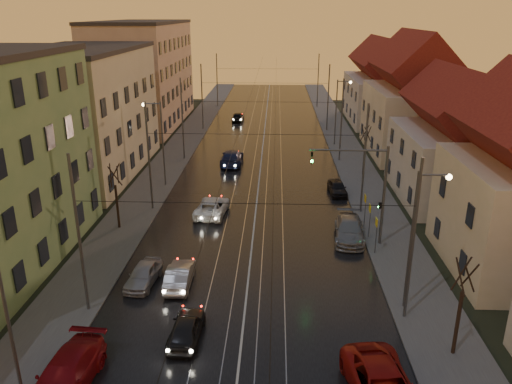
# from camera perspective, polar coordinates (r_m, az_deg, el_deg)

# --- Properties ---
(road) EXTENTS (16.00, 120.00, 0.04)m
(road) POSITION_cam_1_polar(r_m,az_deg,el_deg) (56.40, 0.64, 3.93)
(road) COLOR black
(road) RESTS_ON ground
(sidewalk_left) EXTENTS (4.00, 120.00, 0.15)m
(sidewalk_left) POSITION_cam_1_polar(r_m,az_deg,el_deg) (57.54, -9.39, 4.04)
(sidewalk_left) COLOR #4C4C4C
(sidewalk_left) RESTS_ON ground
(sidewalk_right) EXTENTS (4.00, 120.00, 0.15)m
(sidewalk_right) POSITION_cam_1_polar(r_m,az_deg,el_deg) (56.99, 10.76, 3.80)
(sidewalk_right) COLOR #4C4C4C
(sidewalk_right) RESTS_ON ground
(tram_rail_0) EXTENTS (0.06, 120.00, 0.03)m
(tram_rail_0) POSITION_cam_1_polar(r_m,az_deg,el_deg) (56.50, -1.59, 3.99)
(tram_rail_0) COLOR gray
(tram_rail_0) RESTS_ON road
(tram_rail_1) EXTENTS (0.06, 120.00, 0.03)m
(tram_rail_1) POSITION_cam_1_polar(r_m,az_deg,el_deg) (56.42, -0.14, 3.97)
(tram_rail_1) COLOR gray
(tram_rail_1) RESTS_ON road
(tram_rail_2) EXTENTS (0.06, 120.00, 0.03)m
(tram_rail_2) POSITION_cam_1_polar(r_m,az_deg,el_deg) (56.38, 1.43, 3.96)
(tram_rail_2) COLOR gray
(tram_rail_2) RESTS_ON road
(tram_rail_3) EXTENTS (0.06, 120.00, 0.03)m
(tram_rail_3) POSITION_cam_1_polar(r_m,az_deg,el_deg) (56.38, 2.88, 3.94)
(tram_rail_3) COLOR gray
(tram_rail_3) RESTS_ON road
(apartment_left_2) EXTENTS (10.00, 20.00, 12.00)m
(apartment_left_2) POSITION_cam_1_polar(r_m,az_deg,el_deg) (52.71, -19.14, 8.39)
(apartment_left_2) COLOR #B0A888
(apartment_left_2) RESTS_ON ground
(apartment_left_3) EXTENTS (10.00, 24.00, 14.00)m
(apartment_left_3) POSITION_cam_1_polar(r_m,az_deg,el_deg) (75.17, -12.71, 12.91)
(apartment_left_3) COLOR tan
(apartment_left_3) RESTS_ON ground
(house_right_2) EXTENTS (9.18, 12.24, 9.20)m
(house_right_2) POSITION_cam_1_polar(r_m,az_deg,el_deg) (46.24, 21.82, 4.84)
(house_right_2) COLOR #B8B4AA
(house_right_2) RESTS_ON ground
(house_right_3) EXTENTS (9.18, 14.28, 11.50)m
(house_right_3) POSITION_cam_1_polar(r_m,az_deg,el_deg) (60.04, 17.44, 9.67)
(house_right_3) COLOR beige
(house_right_3) RESTS_ON ground
(house_right_4) EXTENTS (9.18, 16.32, 10.00)m
(house_right_4) POSITION_cam_1_polar(r_m,az_deg,el_deg) (77.49, 14.08, 11.53)
(house_right_4) COLOR #B8B4AA
(house_right_4) RESTS_ON ground
(catenary_pole_l_1) EXTENTS (0.16, 0.16, 9.00)m
(catenary_pole_l_1) POSITION_cam_1_polar(r_m,az_deg,el_deg) (27.63, -19.57, -4.85)
(catenary_pole_l_1) COLOR #595B60
(catenary_pole_l_1) RESTS_ON ground
(catenary_pole_r_1) EXTENTS (0.16, 0.16, 9.00)m
(catenary_pole_r_1) POSITION_cam_1_polar(r_m,az_deg,el_deg) (26.64, 17.48, -5.54)
(catenary_pole_r_1) COLOR #595B60
(catenary_pole_r_1) RESTS_ON ground
(catenary_pole_l_2) EXTENTS (0.16, 0.16, 9.00)m
(catenary_pole_l_2) POSITION_cam_1_polar(r_m,az_deg,el_deg) (41.05, -12.14, 3.86)
(catenary_pole_l_2) COLOR #595B60
(catenary_pole_l_2) RESTS_ON ground
(catenary_pole_r_2) EXTENTS (0.16, 0.16, 9.00)m
(catenary_pole_r_2) POSITION_cam_1_polar(r_m,az_deg,el_deg) (40.38, 12.28, 3.58)
(catenary_pole_r_2) COLOR #595B60
(catenary_pole_r_2) RESTS_ON ground
(catenary_pole_l_3) EXTENTS (0.16, 0.16, 9.00)m
(catenary_pole_l_3) POSITION_cam_1_polar(r_m,az_deg,el_deg) (55.28, -8.41, 8.17)
(catenary_pole_l_3) COLOR #595B60
(catenary_pole_l_3) RESTS_ON ground
(catenary_pole_r_3) EXTENTS (0.16, 0.16, 9.00)m
(catenary_pole_r_3) POSITION_cam_1_polar(r_m,az_deg,el_deg) (54.79, 9.74, 8.00)
(catenary_pole_r_3) COLOR #595B60
(catenary_pole_r_3) RESTS_ON ground
(catenary_pole_l_4) EXTENTS (0.16, 0.16, 9.00)m
(catenary_pole_l_4) POSITION_cam_1_polar(r_m,az_deg,el_deg) (69.84, -6.18, 10.69)
(catenary_pole_l_4) COLOR #595B60
(catenary_pole_l_4) RESTS_ON ground
(catenary_pole_r_4) EXTENTS (0.16, 0.16, 9.00)m
(catenary_pole_r_4) POSITION_cam_1_polar(r_m,az_deg,el_deg) (69.45, 8.25, 10.55)
(catenary_pole_r_4) COLOR #595B60
(catenary_pole_r_4) RESTS_ON ground
(catenary_pole_l_5) EXTENTS (0.16, 0.16, 9.00)m
(catenary_pole_l_5) POSITION_cam_1_polar(r_m,az_deg,el_deg) (87.51, -4.47, 12.59)
(catenary_pole_l_5) COLOR #595B60
(catenary_pole_l_5) RESTS_ON ground
(catenary_pole_r_5) EXTENTS (0.16, 0.16, 9.00)m
(catenary_pole_r_5) POSITION_cam_1_polar(r_m,az_deg,el_deg) (87.19, 7.10, 12.48)
(catenary_pole_r_5) COLOR #595B60
(catenary_pole_r_5) RESTS_ON ground
(street_lamp_1) EXTENTS (1.75, 0.32, 8.00)m
(street_lamp_1) POSITION_cam_1_polar(r_m,az_deg,el_deg) (27.49, 18.07, -3.92)
(street_lamp_1) COLOR #595B60
(street_lamp_1) RESTS_ON ground
(street_lamp_2) EXTENTS (1.75, 0.32, 8.00)m
(street_lamp_2) POSITION_cam_1_polar(r_m,az_deg,el_deg) (46.71, -11.02, 6.36)
(street_lamp_2) COLOR #595B60
(street_lamp_2) RESTS_ON ground
(street_lamp_3) EXTENTS (1.75, 0.32, 8.00)m
(street_lamp_3) POSITION_cam_1_polar(r_m,az_deg,el_deg) (61.60, 9.45, 9.68)
(street_lamp_3) COLOR #595B60
(street_lamp_3) RESTS_ON ground
(traffic_light_mast) EXTENTS (5.30, 0.32, 7.20)m
(traffic_light_mast) POSITION_cam_1_polar(r_m,az_deg,el_deg) (34.61, 12.90, 0.97)
(traffic_light_mast) COLOR #595B60
(traffic_light_mast) RESTS_ON ground
(bare_tree_0) EXTENTS (1.09, 1.09, 5.11)m
(bare_tree_0) POSITION_cam_1_polar(r_m,az_deg,el_deg) (38.46, -15.65, -0.70)
(bare_tree_0) COLOR black
(bare_tree_0) RESTS_ON ground
(bare_tree_1) EXTENTS (1.09, 1.09, 5.11)m
(bare_tree_1) POSITION_cam_1_polar(r_m,az_deg,el_deg) (25.55, 22.24, -12.45)
(bare_tree_1) COLOR black
(bare_tree_1) RESTS_ON ground
(bare_tree_2) EXTENTS (1.09, 1.09, 5.11)m
(bare_tree_2) POSITION_cam_1_polar(r_m,az_deg,el_deg) (50.72, 12.31, 4.53)
(bare_tree_2) COLOR black
(bare_tree_2) RESTS_ON ground
(driving_car_0) EXTENTS (1.63, 3.80, 1.28)m
(driving_car_0) POSITION_cam_1_polar(r_m,az_deg,el_deg) (26.06, -7.99, -15.16)
(driving_car_0) COLOR black
(driving_car_0) RESTS_ON ground
(driving_car_1) EXTENTS (1.45, 3.99, 1.31)m
(driving_car_1) POSITION_cam_1_polar(r_m,az_deg,el_deg) (30.66, -8.71, -9.38)
(driving_car_1) COLOR #AEAEB3
(driving_car_1) RESTS_ON ground
(driving_car_2) EXTENTS (2.73, 5.08, 1.35)m
(driving_car_2) POSITION_cam_1_polar(r_m,az_deg,el_deg) (40.51, -5.03, -1.69)
(driving_car_2) COLOR white
(driving_car_2) RESTS_ON ground
(driving_car_3) EXTENTS (2.27, 5.45, 1.57)m
(driving_car_3) POSITION_cam_1_polar(r_m,az_deg,el_deg) (53.80, -2.78, 3.97)
(driving_car_3) COLOR #161E44
(driving_car_3) RESTS_ON ground
(driving_car_4) EXTENTS (1.74, 4.11, 1.39)m
(driving_car_4) POSITION_cam_1_polar(r_m,az_deg,el_deg) (75.79, -2.06, 8.59)
(driving_car_4) COLOR black
(driving_car_4) RESTS_ON ground
(parked_left_2) EXTENTS (2.48, 5.29, 1.49)m
(parked_left_2) POSITION_cam_1_polar(r_m,az_deg,el_deg) (24.37, -20.92, -18.97)
(parked_left_2) COLOR maroon
(parked_left_2) RESTS_ON ground
(parked_left_3) EXTENTS (1.88, 3.86, 1.27)m
(parked_left_3) POSITION_cam_1_polar(r_m,az_deg,el_deg) (31.18, -12.74, -9.17)
(parked_left_3) COLOR #A8A7AC
(parked_left_3) RESTS_ON ground
(parked_right_1) EXTENTS (2.53, 5.24, 1.47)m
(parked_right_1) POSITION_cam_1_polar(r_m,az_deg,el_deg) (36.66, 10.61, -4.27)
(parked_right_1) COLOR gray
(parked_right_1) RESTS_ON ground
(parked_right_2) EXTENTS (1.70, 3.69, 1.23)m
(parked_right_2) POSITION_cam_1_polar(r_m,az_deg,el_deg) (45.54, 9.27, 0.50)
(parked_right_2) COLOR black
(parked_right_2) RESTS_ON ground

